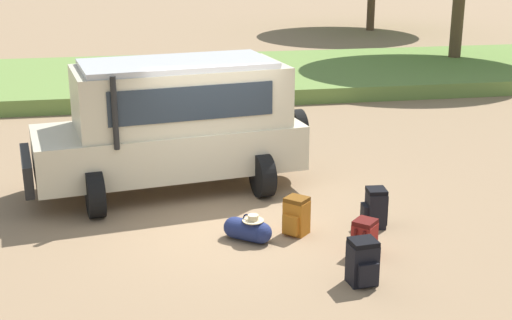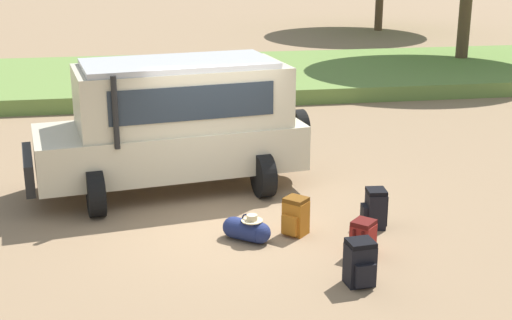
{
  "view_description": "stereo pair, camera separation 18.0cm",
  "coord_description": "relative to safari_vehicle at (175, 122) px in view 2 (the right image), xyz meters",
  "views": [
    {
      "loc": [
        -1.59,
        -11.06,
        4.63
      ],
      "look_at": [
        0.5,
        0.19,
        1.0
      ],
      "focal_mm": 50.0,
      "sensor_mm": 36.0,
      "label": 1
    },
    {
      "loc": [
        -1.41,
        -11.09,
        4.63
      ],
      "look_at": [
        0.5,
        0.19,
        1.0
      ],
      "focal_mm": 50.0,
      "sensor_mm": 36.0,
      "label": 2
    }
  ],
  "objects": [
    {
      "name": "ground_plane",
      "position": [
        0.75,
        -1.85,
        -1.29
      ],
      "size": [
        320.0,
        320.0,
        0.0
      ],
      "primitive_type": "plane",
      "color": "#8C7051"
    },
    {
      "name": "grass_bank",
      "position": [
        0.75,
        9.82,
        -1.07
      ],
      "size": [
        120.0,
        7.0,
        0.44
      ],
      "color": "olive",
      "rests_on": "ground_plane"
    },
    {
      "name": "safari_vehicle",
      "position": [
        0.0,
        0.0,
        0.0
      ],
      "size": [
        5.47,
        3.22,
        2.44
      ],
      "color": "beige",
      "rests_on": "ground_plane"
    },
    {
      "name": "backpack_beside_front_wheel",
      "position": [
        3.09,
        -2.5,
        -0.97
      ],
      "size": [
        0.43,
        0.39,
        0.66
      ],
      "color": "black",
      "rests_on": "ground_plane"
    },
    {
      "name": "backpack_cluster_center",
      "position": [
        2.58,
        -3.48,
        -1.03
      ],
      "size": [
        0.47,
        0.47,
        0.55
      ],
      "color": "maroon",
      "rests_on": "ground_plane"
    },
    {
      "name": "backpack_near_rear_wheel",
      "position": [
        1.74,
        -2.55,
        -0.99
      ],
      "size": [
        0.48,
        0.49,
        0.62
      ],
      "color": "#B26619",
      "rests_on": "ground_plane"
    },
    {
      "name": "backpack_outermost",
      "position": [
        2.24,
        -4.4,
        -0.98
      ],
      "size": [
        0.41,
        0.46,
        0.65
      ],
      "color": "black",
      "rests_on": "ground_plane"
    },
    {
      "name": "duffel_bag_low_black_case",
      "position": [
        0.93,
        -2.67,
        -1.12
      ],
      "size": [
        0.72,
        0.64,
        0.45
      ],
      "color": "navy",
      "rests_on": "ground_plane"
    }
  ]
}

